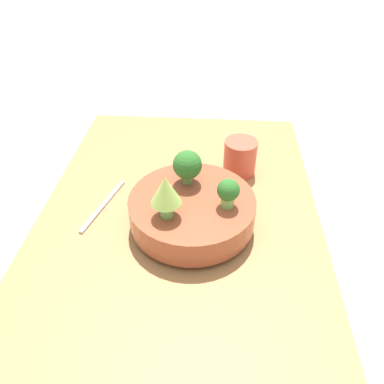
# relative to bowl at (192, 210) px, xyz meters

# --- Properties ---
(ground_plane) EXTENTS (6.00, 6.00, 0.00)m
(ground_plane) POSITION_rel_bowl_xyz_m (-0.02, -0.03, -0.09)
(ground_plane) COLOR #ADA89E
(table) EXTENTS (0.99, 0.66, 0.04)m
(table) POSITION_rel_bowl_xyz_m (-0.02, -0.03, -0.06)
(table) COLOR #9E7042
(table) RESTS_ON ground_plane
(bowl) EXTENTS (0.28, 0.28, 0.08)m
(bowl) POSITION_rel_bowl_xyz_m (0.00, 0.00, 0.00)
(bowl) COLOR brown
(bowl) RESTS_ON table
(broccoli_floret_left) EXTENTS (0.07, 0.07, 0.08)m
(broccoli_floret_left) POSITION_rel_bowl_xyz_m (-0.06, -0.01, 0.08)
(broccoli_floret_left) COLOR #609347
(broccoli_floret_left) RESTS_ON bowl
(romanesco_piece_near) EXTENTS (0.06, 0.06, 0.10)m
(romanesco_piece_near) POSITION_rel_bowl_xyz_m (0.06, -0.05, 0.10)
(romanesco_piece_near) COLOR #6BA34C
(romanesco_piece_near) RESTS_ON bowl
(broccoli_floret_back) EXTENTS (0.05, 0.05, 0.07)m
(broccoli_floret_back) POSITION_rel_bowl_xyz_m (0.02, 0.08, 0.07)
(broccoli_floret_back) COLOR #7AB256
(broccoli_floret_back) RESTS_ON bowl
(cup) EXTENTS (0.09, 0.09, 0.10)m
(cup) POSITION_rel_bowl_xyz_m (-0.21, 0.11, 0.00)
(cup) COLOR #C64C38
(cup) RESTS_ON table
(fork) EXTENTS (0.20, 0.06, 0.01)m
(fork) POSITION_rel_bowl_xyz_m (-0.05, -0.22, -0.04)
(fork) COLOR #B2B2B7
(fork) RESTS_ON table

